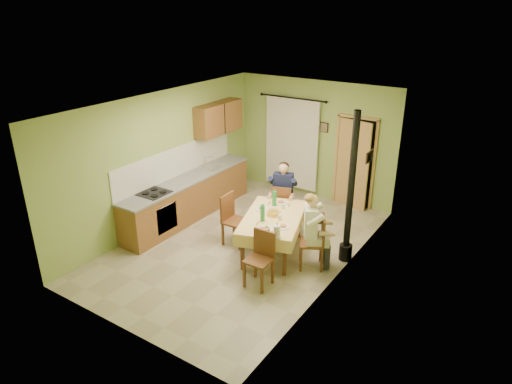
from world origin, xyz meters
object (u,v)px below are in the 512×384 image
Objects in this scene: chair_left at (236,230)px; chair_near at (259,270)px; man_right at (313,223)px; chair_right at (312,252)px; dining_table at (273,234)px; stove_flue at (349,209)px; man_far at (283,188)px; chair_far at (282,214)px.

chair_near is at bearing 47.90° from chair_left.
chair_right is at bearing -90.00° from man_right.
stove_flue reaches higher than dining_table.
man_far is at bearing -70.70° from chair_near.
chair_near is 1.11m from chair_right.
man_far reaches higher than dining_table.
dining_table is 1.51m from stove_flue.
chair_right is 1.01m from stove_flue.
chair_far is 0.69× the size of man_right.
dining_table is 0.79m from chair_left.
chair_left reaches higher than chair_right.
chair_near is 0.98× the size of chair_right.
man_right reaches higher than chair_left.
dining_table is at bearing -88.98° from chair_far.
chair_near is (0.37, -1.05, -0.09)m from dining_table.
dining_table is 1.41× the size of man_far.
chair_far is at bearing 162.79° from stove_flue.
stove_flue is (0.89, 1.57, 0.73)m from chair_near.
dining_table is at bearing -157.68° from stove_flue.
chair_right is 1.75m from man_far.
man_right reaches higher than chair_near.
stove_flue is at bearing -36.91° from chair_far.
man_right is (-0.01, -0.01, 0.59)m from chair_right.
chair_left is (-1.63, -0.05, 0.00)m from chair_right.
chair_far is at bearing 158.32° from chair_left.
chair_left is at bearing -128.46° from man_far.
chair_far is at bearing 92.43° from dining_table.
man_far is (-1.24, 1.09, 0.59)m from chair_right.
chair_right is at bearing -60.84° from man_far.
stove_flue is at bearing -65.46° from man_right.
stove_flue is (2.04, 0.62, 0.73)m from chair_left.
chair_right is 0.97× the size of chair_left.
chair_far reaches higher than dining_table.
man_right is at bearing -126.77° from stove_flue.
man_right reaches higher than dining_table.
chair_right reaches higher than dining_table.
chair_left is at bearing 62.94° from man_right.
chair_right is 1.63m from chair_left.
chair_far is 0.69× the size of man_far.
chair_right is 0.71× the size of man_right.
stove_flue reaches higher than man_right.
chair_near is 1.50m from chair_left.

